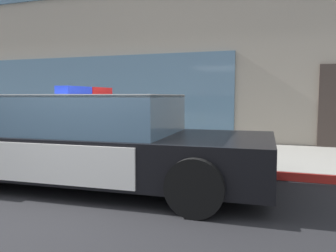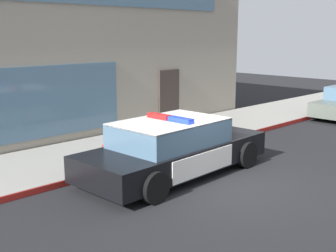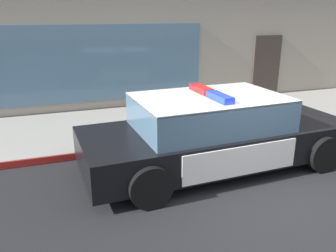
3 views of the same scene
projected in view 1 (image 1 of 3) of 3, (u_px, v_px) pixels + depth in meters
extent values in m
plane|color=black|center=(68.00, 216.00, 3.82)|extent=(48.00, 48.00, 0.00)
cube|color=gray|center=(175.00, 153.00, 7.59)|extent=(48.00, 3.07, 0.15)
cube|color=maroon|center=(149.00, 166.00, 6.12)|extent=(28.80, 0.04, 0.14)
cube|color=gray|center=(158.00, 47.00, 13.67)|extent=(20.58, 8.59, 6.68)
cube|color=slate|center=(36.00, 93.00, 10.54)|extent=(12.35, 0.08, 2.10)
cube|color=black|center=(100.00, 152.00, 5.12)|extent=(5.16, 2.14, 0.60)
cube|color=silver|center=(206.00, 146.00, 4.65)|extent=(1.81, 1.96, 0.05)
cube|color=silver|center=(4.00, 138.00, 5.60)|extent=(1.50, 1.94, 0.05)
cube|color=silver|center=(120.00, 143.00, 6.08)|extent=(2.13, 0.12, 0.51)
cube|color=silver|center=(56.00, 164.00, 4.22)|extent=(2.13, 0.12, 0.51)
cube|color=yellow|center=(121.00, 143.00, 6.10)|extent=(0.22, 0.02, 0.26)
cube|color=slate|center=(87.00, 115.00, 5.13)|extent=(2.71, 1.84, 0.60)
cube|color=silver|center=(87.00, 96.00, 5.10)|extent=(2.71, 1.84, 0.04)
cube|color=red|center=(98.00, 91.00, 5.43)|extent=(0.23, 0.66, 0.11)
cube|color=blue|center=(74.00, 90.00, 4.76)|extent=(0.23, 0.66, 0.11)
cylinder|color=black|center=(218.00, 157.00, 5.59)|extent=(0.69, 0.25, 0.68)
cylinder|color=black|center=(195.00, 187.00, 3.75)|extent=(0.69, 0.25, 0.68)
cylinder|color=black|center=(46.00, 148.00, 6.52)|extent=(0.69, 0.25, 0.68)
cylinder|color=#4C994C|center=(111.00, 151.00, 7.03)|extent=(0.28, 0.28, 0.10)
cylinder|color=#4C994C|center=(111.00, 138.00, 7.01)|extent=(0.19, 0.19, 0.45)
sphere|color=#4C994C|center=(111.00, 124.00, 6.98)|extent=(0.22, 0.22, 0.22)
cylinder|color=#B21E19|center=(111.00, 121.00, 6.97)|extent=(0.06, 0.06, 0.05)
cylinder|color=#B21E19|center=(107.00, 138.00, 6.87)|extent=(0.09, 0.10, 0.09)
cylinder|color=#B21E19|center=(114.00, 136.00, 7.14)|extent=(0.09, 0.10, 0.09)
cylinder|color=#B21E19|center=(117.00, 139.00, 6.96)|extent=(0.10, 0.12, 0.12)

